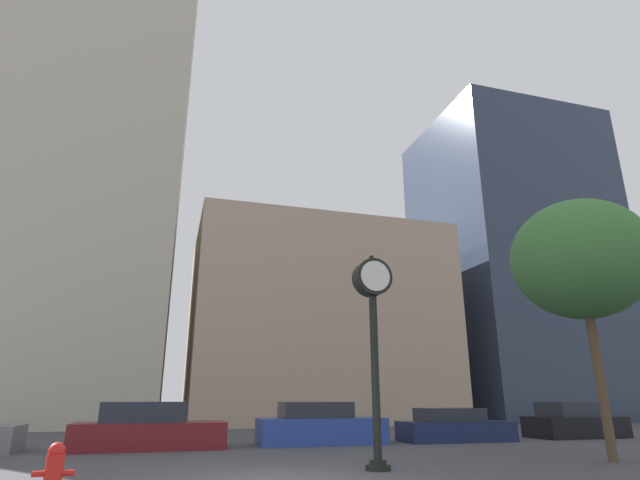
# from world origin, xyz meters

# --- Properties ---
(building_tall_tower) EXTENTS (14.38, 12.00, 36.31)m
(building_tall_tower) POSITION_xyz_m (-9.53, 24.00, 18.16)
(building_tall_tower) COLOR #BCB29E
(building_tall_tower) RESTS_ON ground_plane
(building_storefront_row) EXTENTS (16.74, 12.00, 12.79)m
(building_storefront_row) POSITION_xyz_m (7.51, 24.00, 6.39)
(building_storefront_row) COLOR tan
(building_storefront_row) RESTS_ON ground_plane
(building_glass_modern) EXTENTS (13.17, 12.00, 24.36)m
(building_glass_modern) POSITION_xyz_m (24.71, 24.00, 12.18)
(building_glass_modern) COLOR #2D384C
(building_glass_modern) RESTS_ON ground_plane
(street_clock) EXTENTS (0.92, 0.56, 4.94)m
(street_clock) POSITION_xyz_m (2.61, 1.27, 3.42)
(street_clock) COLOR black
(street_clock) RESTS_ON ground_plane
(car_maroon) EXTENTS (4.61, 1.87, 1.42)m
(car_maroon) POSITION_xyz_m (-2.46, 7.71, 0.59)
(car_maroon) COLOR maroon
(car_maroon) RESTS_ON ground_plane
(car_blue) EXTENTS (4.43, 1.86, 1.40)m
(car_blue) POSITION_xyz_m (3.22, 7.90, 0.59)
(car_blue) COLOR #28429E
(car_blue) RESTS_ON ground_plane
(car_navy) EXTENTS (4.20, 1.92, 1.17)m
(car_navy) POSITION_xyz_m (8.39, 7.73, 0.49)
(car_navy) COLOR #19234C
(car_navy) RESTS_ON ground_plane
(car_black) EXTENTS (3.87, 1.88, 1.37)m
(car_black) POSITION_xyz_m (14.05, 7.92, 0.58)
(car_black) COLOR black
(car_black) RESTS_ON ground_plane
(fire_hydrant_near) EXTENTS (0.63, 0.27, 0.83)m
(fire_hydrant_near) POSITION_xyz_m (-3.67, -0.20, 0.42)
(fire_hydrant_near) COLOR red
(fire_hydrant_near) RESTS_ON ground_plane
(bare_tree) EXTENTS (3.73, 3.73, 6.94)m
(bare_tree) POSITION_xyz_m (8.84, 1.00, 5.25)
(bare_tree) COLOR brown
(bare_tree) RESTS_ON ground_plane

